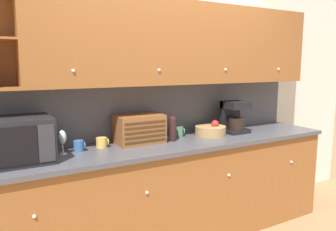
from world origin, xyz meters
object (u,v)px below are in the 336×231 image
at_px(wine_glass, 62,138).
at_px(mug_blue_second, 102,142).
at_px(wine_bottle, 172,127).
at_px(microwave, 16,140).
at_px(mug_patterned_third, 79,146).
at_px(bread_box, 139,129).
at_px(mug, 179,132).
at_px(coffee_maker, 234,117).
at_px(fruit_basket, 211,130).

distance_m(wine_glass, mug_blue_second, 0.35).
bearing_deg(wine_glass, wine_bottle, -1.86).
distance_m(microwave, mug_patterned_third, 0.50).
bearing_deg(mug_blue_second, bread_box, -0.47).
bearing_deg(wine_glass, microwave, -168.17).
relative_size(microwave, mug_patterned_third, 5.35).
bearing_deg(bread_box, mug, 4.91).
height_order(mug_patterned_third, bread_box, bread_box).
distance_m(mug_patterned_third, coffee_maker, 1.63).
height_order(wine_bottle, fruit_basket, wine_bottle).
xyz_separation_m(microwave, bread_box, (1.03, 0.12, -0.04)).
bearing_deg(fruit_basket, mug_blue_second, 176.48).
relative_size(wine_glass, wine_bottle, 0.67).
xyz_separation_m(wine_glass, coffee_maker, (1.76, -0.01, 0.03)).
relative_size(mug_blue_second, bread_box, 0.25).
relative_size(mug_patterned_third, fruit_basket, 0.30).
bearing_deg(microwave, coffee_maker, 1.62).
bearing_deg(coffee_maker, bread_box, 176.65).
bearing_deg(microwave, wine_glass, 11.83).
bearing_deg(fruit_basket, wine_bottle, -177.87).
distance_m(mug_patterned_third, fruit_basket, 1.32).
bearing_deg(microwave, mug, 6.18).
bearing_deg(coffee_maker, mug_blue_second, 177.36).
distance_m(wine_glass, mug_patterned_third, 0.16).
bearing_deg(microwave, fruit_basket, 1.79).
distance_m(wine_glass, coffee_maker, 1.76).
xyz_separation_m(microwave, wine_glass, (0.34, 0.07, -0.03)).
relative_size(microwave, fruit_basket, 1.61).
height_order(wine_glass, coffee_maker, coffee_maker).
relative_size(wine_bottle, fruit_basket, 0.94).
relative_size(microwave, wine_glass, 2.57).
bearing_deg(coffee_maker, fruit_basket, -179.41).
distance_m(mug_blue_second, wine_bottle, 0.67).
distance_m(microwave, coffee_maker, 2.10).
xyz_separation_m(microwave, mug_blue_second, (0.68, 0.12, -0.12)).
relative_size(wine_glass, coffee_maker, 0.59).
distance_m(wine_glass, fruit_basket, 1.45).
relative_size(bread_box, fruit_basket, 1.37).
bearing_deg(fruit_basket, coffee_maker, 0.59).
height_order(microwave, bread_box, microwave).
bearing_deg(coffee_maker, microwave, -178.38).
distance_m(wine_glass, mug, 1.15).
relative_size(microwave, coffee_maker, 1.51).
distance_m(wine_glass, wine_bottle, 0.99).
bearing_deg(bread_box, mug_blue_second, 179.53).
xyz_separation_m(mug, coffee_maker, (0.61, -0.10, 0.11)).
distance_m(mug_patterned_third, wine_bottle, 0.87).
xyz_separation_m(mug_blue_second, wine_bottle, (0.65, -0.09, 0.09)).
height_order(microwave, wine_glass, microwave).
bearing_deg(mug, wine_glass, -175.53).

